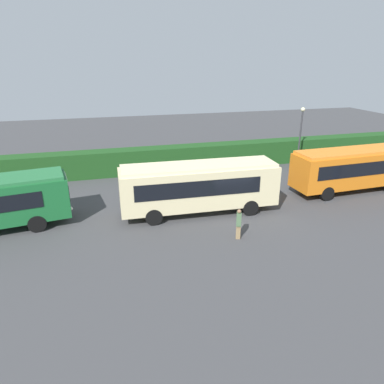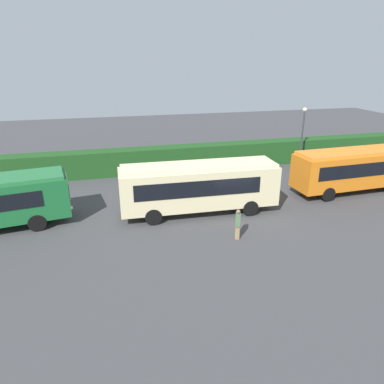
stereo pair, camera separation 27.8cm
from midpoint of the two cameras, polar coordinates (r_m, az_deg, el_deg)
ground_plane at (r=22.56m, az=6.11°, el=-3.36°), size 83.53×83.53×0.00m
bus_cream at (r=21.79m, az=1.53°, el=1.08°), size 9.91×2.77×3.19m
bus_orange at (r=27.97m, az=24.92°, el=3.52°), size 9.09×2.77×3.12m
person_left at (r=19.16m, az=7.83°, el=-5.07°), size 0.41×0.50×1.71m
hedge_row at (r=31.08m, az=-0.11°, el=5.62°), size 53.76×1.66×2.09m
traffic_cone at (r=28.46m, az=6.19°, el=2.49°), size 0.36×0.36×0.60m
lamppost at (r=32.14m, az=17.68°, el=9.38°), size 0.36×0.36×5.33m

